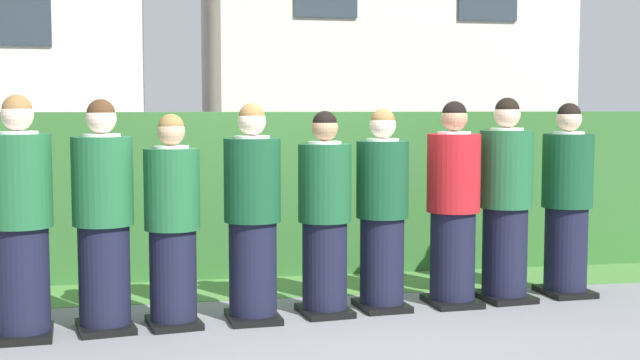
# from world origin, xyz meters

# --- Properties ---
(ground_plane) EXTENTS (60.00, 60.00, 0.00)m
(ground_plane) POSITION_xyz_m (0.00, 0.00, 0.00)
(ground_plane) COLOR slate
(student_front_row_0) EXTENTS (0.44, 0.55, 1.70)m
(student_front_row_0) POSITION_xyz_m (-2.17, -0.27, 0.81)
(student_front_row_0) COLOR black
(student_front_row_0) RESTS_ON ground
(student_front_row_1) EXTENTS (0.46, 0.54, 1.67)m
(student_front_row_1) POSITION_xyz_m (-1.62, -0.17, 0.79)
(student_front_row_1) COLOR black
(student_front_row_1) RESTS_ON ground
(student_front_row_2) EXTENTS (0.43, 0.50, 1.56)m
(student_front_row_2) POSITION_xyz_m (-1.13, -0.14, 0.74)
(student_front_row_2) COLOR black
(student_front_row_2) RESTS_ON ground
(student_front_row_3) EXTENTS (0.43, 0.49, 1.64)m
(student_front_row_3) POSITION_xyz_m (-0.54, -0.09, 0.78)
(student_front_row_3) COLOR black
(student_front_row_3) RESTS_ON ground
(student_front_row_4) EXTENTS (0.42, 0.52, 1.58)m
(student_front_row_4) POSITION_xyz_m (0.04, -0.01, 0.75)
(student_front_row_4) COLOR black
(student_front_row_4) RESTS_ON ground
(student_front_row_5) EXTENTS (0.42, 0.49, 1.60)m
(student_front_row_5) POSITION_xyz_m (0.52, 0.08, 0.76)
(student_front_row_5) COLOR black
(student_front_row_5) RESTS_ON ground
(student_in_red_blazer) EXTENTS (0.43, 0.50, 1.66)m
(student_in_red_blazer) POSITION_xyz_m (1.12, 0.11, 0.79)
(student_in_red_blazer) COLOR black
(student_in_red_blazer) RESTS_ON ground
(student_front_row_7) EXTENTS (0.44, 0.52, 1.69)m
(student_front_row_7) POSITION_xyz_m (1.61, 0.19, 0.80)
(student_front_row_7) COLOR black
(student_front_row_7) RESTS_ON ground
(student_front_row_8) EXTENTS (0.43, 0.49, 1.65)m
(student_front_row_8) POSITION_xyz_m (2.21, 0.28, 0.78)
(student_front_row_8) COLOR black
(student_front_row_8) RESTS_ON ground
(hedge) EXTENTS (12.83, 0.70, 1.56)m
(hedge) POSITION_xyz_m (0.00, 1.85, 0.78)
(hedge) COLOR #33662D
(hedge) RESTS_ON ground
(lawn_strip) EXTENTS (12.83, 0.90, 0.01)m
(lawn_strip) POSITION_xyz_m (0.00, 1.05, 0.00)
(lawn_strip) COLOR #477A38
(lawn_strip) RESTS_ON ground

